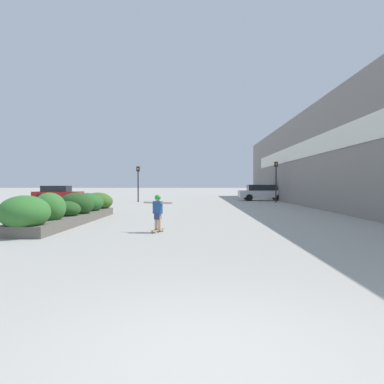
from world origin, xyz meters
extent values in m
plane|color=#A3A099|center=(0.00, 0.00, 0.00)|extent=(300.00, 300.00, 0.00)
cube|color=gray|center=(7.86, 20.70, 3.53)|extent=(0.60, 49.84, 7.06)
cube|color=silver|center=(7.52, 18.26, 4.16)|extent=(0.06, 41.65, 1.20)
cube|color=#605B54|center=(-5.55, 11.15, 0.18)|extent=(1.49, 8.50, 0.36)
ellipsoid|color=#33702D|center=(-5.54, 7.41, 0.75)|extent=(1.53, 1.60, 1.05)
ellipsoid|color=#33702D|center=(-5.51, 9.10, 0.77)|extent=(1.14, 1.23, 1.11)
ellipsoid|color=#234C1E|center=(-5.45, 10.57, 0.61)|extent=(1.09, 1.10, 0.67)
ellipsoid|color=#234C1E|center=(-5.45, 11.66, 0.75)|extent=(1.49, 1.26, 1.04)
ellipsoid|color=#286028|center=(-5.55, 13.34, 0.72)|extent=(1.53, 1.77, 0.97)
ellipsoid|color=#3D6623|center=(-5.52, 14.94, 0.71)|extent=(1.60, 1.51, 0.95)
cube|color=olive|center=(-1.53, 8.44, 0.09)|extent=(0.44, 0.70, 0.01)
cylinder|color=beige|center=(-1.49, 8.69, 0.03)|extent=(0.06, 0.07, 0.06)
cylinder|color=beige|center=(-1.36, 8.64, 0.03)|extent=(0.06, 0.07, 0.06)
cylinder|color=beige|center=(-1.69, 8.25, 0.03)|extent=(0.06, 0.07, 0.06)
cylinder|color=beige|center=(-1.56, 8.19, 0.03)|extent=(0.06, 0.07, 0.06)
cylinder|color=tan|center=(-1.58, 8.47, 0.36)|extent=(0.13, 0.13, 0.54)
cylinder|color=tan|center=(-1.47, 8.42, 0.36)|extent=(0.13, 0.13, 0.54)
cube|color=navy|center=(-1.53, 8.44, 0.53)|extent=(0.24, 0.23, 0.19)
cube|color=#234C8C|center=(-1.53, 8.44, 0.84)|extent=(0.34, 0.26, 0.42)
cylinder|color=tan|center=(-1.85, 8.59, 1.00)|extent=(0.39, 0.23, 0.07)
cylinder|color=tan|center=(-1.21, 8.30, 1.00)|extent=(0.39, 0.23, 0.07)
sphere|color=tan|center=(-1.53, 8.44, 1.14)|extent=(0.18, 0.18, 0.18)
sphere|color=green|center=(-1.53, 8.44, 1.17)|extent=(0.20, 0.20, 0.20)
cube|color=maroon|center=(-14.42, 31.31, 0.60)|extent=(4.71, 1.85, 0.56)
cube|color=black|center=(-14.61, 31.31, 1.18)|extent=(2.59, 1.62, 0.59)
cylinder|color=black|center=(-12.96, 32.19, 0.32)|extent=(0.64, 0.22, 0.64)
cylinder|color=black|center=(-12.96, 30.43, 0.32)|extent=(0.64, 0.22, 0.64)
cylinder|color=black|center=(-15.88, 32.19, 0.32)|extent=(0.64, 0.22, 0.64)
cylinder|color=black|center=(-15.88, 30.43, 0.32)|extent=(0.64, 0.22, 0.64)
cube|color=#BCBCC1|center=(6.21, 31.05, 0.66)|extent=(4.73, 1.90, 0.67)
cube|color=black|center=(6.02, 31.05, 1.29)|extent=(2.60, 1.68, 0.58)
cylinder|color=black|center=(7.68, 31.95, 0.33)|extent=(0.65, 0.22, 0.65)
cylinder|color=black|center=(7.68, 30.15, 0.33)|extent=(0.65, 0.22, 0.65)
cylinder|color=black|center=(4.74, 31.95, 0.33)|extent=(0.65, 0.22, 0.65)
cylinder|color=black|center=(4.74, 30.15, 0.33)|extent=(0.65, 0.22, 0.65)
cylinder|color=black|center=(-5.71, 28.14, 1.40)|extent=(0.11, 0.11, 2.80)
cube|color=black|center=(-5.71, 28.14, 3.02)|extent=(0.28, 0.20, 0.45)
sphere|color=#2D2823|center=(-5.71, 28.02, 3.17)|extent=(0.15, 0.15, 0.15)
sphere|color=orange|center=(-5.71, 28.02, 3.02)|extent=(0.15, 0.15, 0.15)
sphere|color=#2D2823|center=(-5.71, 28.02, 2.87)|extent=(0.15, 0.15, 0.15)
cylinder|color=black|center=(6.70, 27.38, 1.58)|extent=(0.11, 0.11, 3.17)
cube|color=black|center=(6.70, 27.38, 3.39)|extent=(0.28, 0.20, 0.45)
sphere|color=#2D2823|center=(6.70, 27.26, 3.54)|extent=(0.15, 0.15, 0.15)
sphere|color=orange|center=(6.70, 27.26, 3.39)|extent=(0.15, 0.15, 0.15)
sphere|color=#2D2823|center=(6.70, 27.26, 3.24)|extent=(0.15, 0.15, 0.15)
camera|label=1|loc=(-0.13, -3.06, 1.62)|focal=32.00mm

